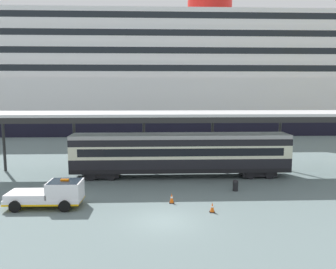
% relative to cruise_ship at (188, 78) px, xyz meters
% --- Properties ---
extents(ground_plane, '(400.00, 400.00, 0.00)m').
position_rel_cruise_ship_xyz_m(ground_plane, '(-6.53, -50.60, -10.64)').
color(ground_plane, slate).
extents(cruise_ship, '(157.98, 23.07, 31.16)m').
position_rel_cruise_ship_xyz_m(cruise_ship, '(0.00, 0.00, 0.00)').
color(cruise_ship, black).
rests_on(cruise_ship, ground).
extents(platform_canopy, '(42.46, 5.91, 6.12)m').
position_rel_cruise_ship_xyz_m(platform_canopy, '(-4.66, -39.26, -4.79)').
color(platform_canopy, silver).
rests_on(platform_canopy, ground).
extents(train_carriage, '(20.37, 2.81, 4.11)m').
position_rel_cruise_ship_xyz_m(train_carriage, '(-4.66, -39.70, -8.34)').
color(train_carriage, black).
rests_on(train_carriage, ground).
extents(service_truck, '(5.23, 2.32, 2.02)m').
position_rel_cruise_ship_xyz_m(service_truck, '(-14.33, -47.73, -9.65)').
color(service_truck, white).
rests_on(service_truck, ground).
extents(traffic_cone_near, '(0.36, 0.36, 0.76)m').
position_rel_cruise_ship_xyz_m(traffic_cone_near, '(-5.87, -47.24, -10.27)').
color(traffic_cone_near, black).
rests_on(traffic_cone_near, ground).
extents(traffic_cone_mid, '(0.36, 0.36, 0.69)m').
position_rel_cruise_ship_xyz_m(traffic_cone_mid, '(-3.23, -49.21, -10.30)').
color(traffic_cone_mid, black).
rests_on(traffic_cone_mid, ground).
extents(quay_bollard, '(0.48, 0.48, 0.96)m').
position_rel_cruise_ship_xyz_m(quay_bollard, '(-0.51, -44.43, -10.12)').
color(quay_bollard, black).
rests_on(quay_bollard, ground).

